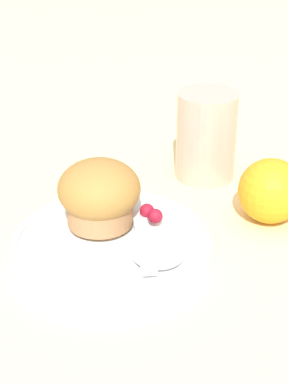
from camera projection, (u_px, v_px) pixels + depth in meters
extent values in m
plane|color=beige|center=(108.00, 249.00, 0.68)|extent=(3.00, 3.00, 0.00)
cylinder|color=white|center=(111.00, 247.00, 0.67)|extent=(0.21, 0.21, 0.01)
torus|color=white|center=(111.00, 239.00, 0.66)|extent=(0.20, 0.20, 0.01)
cylinder|color=#9E7047|center=(100.00, 209.00, 0.68)|extent=(0.07, 0.07, 0.03)
ellipsoid|color=olive|center=(99.00, 189.00, 0.67)|extent=(0.09, 0.09, 0.06)
cylinder|color=silver|center=(158.00, 248.00, 0.63)|extent=(0.05, 0.05, 0.02)
cylinder|color=beige|center=(158.00, 243.00, 0.62)|extent=(0.05, 0.05, 0.00)
sphere|color=maroon|center=(147.00, 210.00, 0.69)|extent=(0.02, 0.02, 0.02)
sphere|color=maroon|center=(155.00, 216.00, 0.68)|extent=(0.02, 0.02, 0.02)
cube|color=silver|center=(141.00, 225.00, 0.68)|extent=(0.16, 0.11, 0.00)
sphere|color=orange|center=(271.00, 191.00, 0.71)|extent=(0.07, 0.07, 0.07)
cylinder|color=#E5998C|center=(206.00, 136.00, 0.80)|extent=(0.08, 0.08, 0.11)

